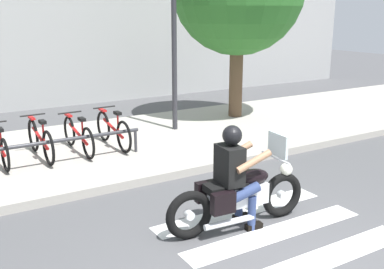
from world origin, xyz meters
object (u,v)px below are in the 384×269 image
bicycle_3 (78,135)px  motorcycle (239,195)px  bicycle_2 (40,140)px  street_lamp (174,21)px  rider (235,170)px  bicycle_4 (113,130)px  bike_rack (47,144)px

bicycle_3 → motorcycle: bearing=-76.5°
bicycle_2 → street_lamp: (3.25, 0.63, 2.14)m
rider → street_lamp: size_ratio=0.33×
bicycle_2 → bicycle_3: 0.73m
bicycle_4 → bike_rack: size_ratio=0.48×
motorcycle → bike_rack: 3.83m
bicycle_4 → street_lamp: bearing=19.3°
motorcycle → street_lamp: street_lamp is taller
bicycle_3 → bicycle_4: (0.73, -0.00, 0.01)m
bicycle_3 → bike_rack: 0.92m
bike_rack → bicycle_3: bearing=37.3°
motorcycle → bicycle_2: bearing=112.9°
motorcycle → rider: (-0.08, 0.01, 0.37)m
motorcycle → rider: 0.38m
motorcycle → street_lamp: bearing=71.3°
rider → bicycle_2: size_ratio=0.85×
bicycle_4 → bike_rack: (-1.46, -0.55, 0.06)m
bicycle_2 → bicycle_3: (0.73, 0.00, -0.01)m
motorcycle → bicycle_4: size_ratio=1.27×
bicycle_3 → bicycle_2: bearing=-179.9°
rider → bicycle_4: 4.00m
bicycle_4 → bike_rack: bearing=-159.2°
street_lamp → bicycle_3: bearing=-166.0°
motorcycle → rider: size_ratio=1.48×
street_lamp → rider: bearing=-109.6°
rider → street_lamp: street_lamp is taller
bicycle_4 → bicycle_3: bearing=179.9°
rider → bicycle_2: bearing=112.0°
bicycle_2 → bicycle_4: 1.46m
bike_rack → street_lamp: 4.04m
bicycle_4 → street_lamp: (1.80, 0.63, 2.14)m
motorcycle → bicycle_2: 4.34m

